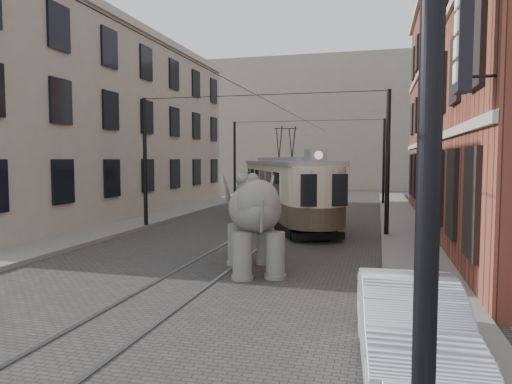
# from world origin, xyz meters

# --- Properties ---
(ground) EXTENTS (120.00, 120.00, 0.00)m
(ground) POSITION_xyz_m (0.00, 0.00, 0.00)
(ground) COLOR #3D3A38
(tram_rails) EXTENTS (1.54, 80.00, 0.02)m
(tram_rails) POSITION_xyz_m (0.00, 0.00, 0.01)
(tram_rails) COLOR slate
(tram_rails) RESTS_ON ground
(sidewalk_right) EXTENTS (2.00, 60.00, 0.15)m
(sidewalk_right) POSITION_xyz_m (6.00, 0.00, 0.07)
(sidewalk_right) COLOR slate
(sidewalk_right) RESTS_ON ground
(sidewalk_left) EXTENTS (2.00, 60.00, 0.15)m
(sidewalk_left) POSITION_xyz_m (-6.50, 0.00, 0.07)
(sidewalk_left) COLOR slate
(sidewalk_left) RESTS_ON ground
(stucco_building) EXTENTS (7.00, 24.00, 10.00)m
(stucco_building) POSITION_xyz_m (-11.00, 10.00, 5.00)
(stucco_building) COLOR gray
(stucco_building) RESTS_ON ground
(distant_block) EXTENTS (28.00, 10.00, 14.00)m
(distant_block) POSITION_xyz_m (0.00, 40.00, 7.00)
(distant_block) COLOR gray
(distant_block) RESTS_ON ground
(catenary) EXTENTS (11.00, 30.20, 6.00)m
(catenary) POSITION_xyz_m (-0.20, 5.00, 3.00)
(catenary) COLOR black
(catenary) RESTS_ON ground
(tram) EXTENTS (7.11, 12.06, 4.79)m
(tram) POSITION_xyz_m (0.29, 9.63, 2.40)
(tram) COLOR beige
(tram) RESTS_ON ground
(elephant) EXTENTS (4.04, 5.16, 2.79)m
(elephant) POSITION_xyz_m (1.45, -0.88, 1.39)
(elephant) COLOR slate
(elephant) RESTS_ON ground
(parked_car) EXTENTS (1.78, 4.28, 1.38)m
(parked_car) POSITION_xyz_m (5.35, -6.43, 0.69)
(parked_car) COLOR #B3B4B8
(parked_car) RESTS_ON ground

